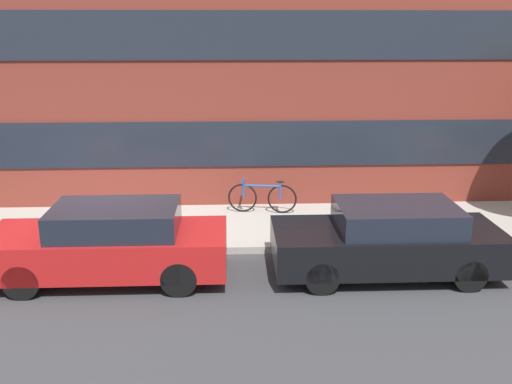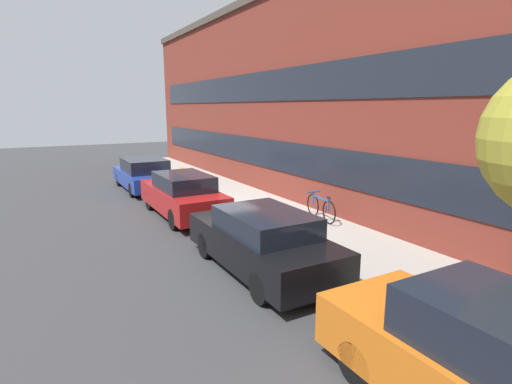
{
  "view_description": "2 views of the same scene",
  "coord_description": "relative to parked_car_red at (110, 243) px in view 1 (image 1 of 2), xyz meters",
  "views": [
    {
      "loc": [
        2.39,
        -10.64,
        4.46
      ],
      "look_at": [
        2.88,
        0.6,
        1.13
      ],
      "focal_mm": 40.0,
      "sensor_mm": 36.0,
      "label": 1
    },
    {
      "loc": [
        12.13,
        -5.07,
        3.42
      ],
      "look_at": [
        2.75,
        0.19,
        1.13
      ],
      "focal_mm": 28.0,
      "sensor_mm": 36.0,
      "label": 2
    }
  ],
  "objects": [
    {
      "name": "sidewalk_strip",
      "position": [
        -0.19,
        2.46,
        -0.62
      ],
      "size": [
        28.0,
        2.82,
        0.15
      ],
      "color": "#A8A399",
      "rests_on": "ground_plane"
    },
    {
      "name": "rowhouse_facade",
      "position": [
        -0.19,
        4.32,
        3.13
      ],
      "size": [
        28.0,
        1.02,
        7.63
      ],
      "color": "maroon",
      "rests_on": "ground_plane"
    },
    {
      "name": "ground_plane",
      "position": [
        -0.19,
        1.05,
        -0.69
      ],
      "size": [
        56.0,
        56.0,
        0.0
      ],
      "primitive_type": "plane",
      "color": "#38383A"
    },
    {
      "name": "parked_car_red",
      "position": [
        0.0,
        0.0,
        0.0
      ],
      "size": [
        4.23,
        1.61,
        1.38
      ],
      "rotation": [
        0.0,
        0.0,
        3.14
      ],
      "color": "#AD1919",
      "rests_on": "ground_plane"
    },
    {
      "name": "bicycle",
      "position": [
        2.9,
        3.24,
        -0.15
      ],
      "size": [
        1.62,
        0.44,
        0.79
      ],
      "rotation": [
        0.0,
        0.0,
        3.0
      ],
      "color": "black",
      "rests_on": "sidewalk_strip"
    },
    {
      "name": "parked_car_black",
      "position": [
        5.03,
        0.0,
        -0.02
      ],
      "size": [
        4.13,
        1.68,
        1.34
      ],
      "rotation": [
        0.0,
        0.0,
        3.14
      ],
      "color": "black",
      "rests_on": "ground_plane"
    }
  ]
}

